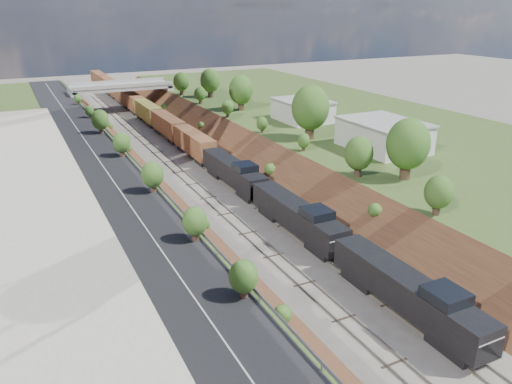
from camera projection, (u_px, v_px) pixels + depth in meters
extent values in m
cube|color=#3B5523|center=(394.00, 145.00, 86.01)|extent=(44.00, 180.00, 5.00)
cube|color=brown|center=(143.00, 200.00, 68.54)|extent=(10.00, 180.00, 10.00)
cube|color=brown|center=(282.00, 177.00, 77.71)|extent=(10.00, 180.00, 10.00)
cube|color=gray|center=(200.00, 190.00, 72.01)|extent=(1.58, 180.00, 0.18)
cube|color=gray|center=(233.00, 185.00, 74.18)|extent=(1.58, 180.00, 0.18)
cube|color=black|center=(105.00, 170.00, 64.88)|extent=(8.00, 180.00, 0.10)
cube|color=#99999E|center=(136.00, 162.00, 66.42)|extent=(0.06, 171.00, 0.30)
cube|color=brown|center=(0.00, 253.00, 40.86)|extent=(14.00, 62.00, 2.20)
cube|color=gray|center=(74.00, 103.00, 119.19)|extent=(1.50, 8.00, 6.20)
cube|color=gray|center=(167.00, 96.00, 128.79)|extent=(1.50, 8.00, 6.20)
cube|color=gray|center=(121.00, 87.00, 122.90)|extent=(24.00, 8.00, 1.00)
cube|color=gray|center=(124.00, 86.00, 119.27)|extent=(24.00, 0.30, 0.80)
cube|color=gray|center=(117.00, 82.00, 125.97)|extent=(24.00, 0.30, 0.80)
cube|color=silver|center=(383.00, 136.00, 73.76)|extent=(9.00, 12.00, 4.00)
cube|color=silver|center=(302.00, 111.00, 92.06)|extent=(8.00, 10.00, 3.60)
cylinder|color=#473323|center=(405.00, 169.00, 61.24)|extent=(1.30, 1.30, 2.62)
ellipsoid|color=#315C20|center=(408.00, 144.00, 60.13)|extent=(5.25, 5.25, 6.30)
cylinder|color=#473323|center=(279.00, 323.00, 32.71)|extent=(0.66, 0.66, 1.22)
ellipsoid|color=#315C20|center=(279.00, 304.00, 32.19)|extent=(2.45, 2.45, 2.94)
cube|color=black|center=(454.00, 345.00, 38.63)|extent=(2.40, 4.00, 0.90)
cube|color=black|center=(406.00, 290.00, 42.71)|extent=(2.88, 17.25, 2.73)
cube|color=black|center=(473.00, 342.00, 36.90)|extent=(2.65, 3.00, 1.80)
cube|color=silver|center=(475.00, 330.00, 36.55)|extent=(2.65, 3.00, 0.15)
cube|color=black|center=(446.00, 295.00, 38.61)|extent=(2.82, 3.10, 0.90)
cube|color=black|center=(297.00, 215.00, 58.01)|extent=(2.88, 17.25, 2.73)
cube|color=black|center=(233.00, 171.00, 73.30)|extent=(2.88, 17.25, 2.73)
cube|color=brown|center=(131.00, 100.00, 126.35)|extent=(2.88, 107.65, 3.45)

